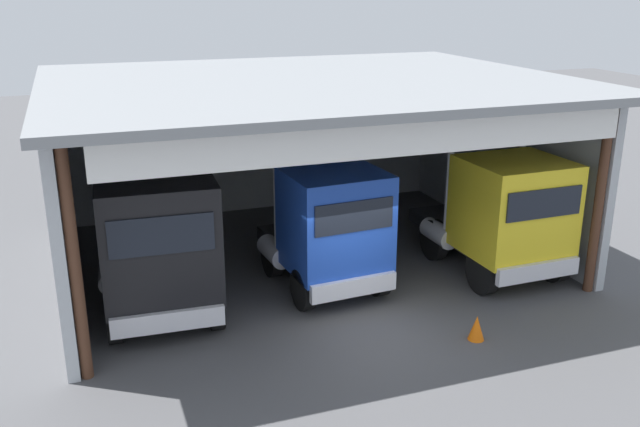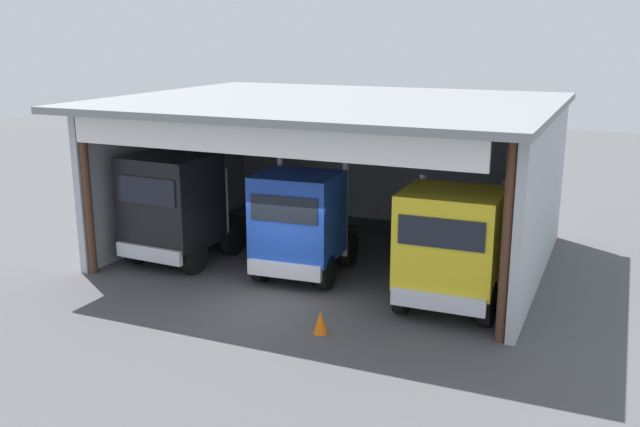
{
  "view_description": "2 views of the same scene",
  "coord_description": "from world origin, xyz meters",
  "views": [
    {
      "loc": [
        -5.8,
        -12.76,
        7.42
      ],
      "look_at": [
        0.0,
        3.41,
        1.72
      ],
      "focal_mm": 38.95,
      "sensor_mm": 36.0,
      "label": 1
    },
    {
      "loc": [
        8.33,
        -15.56,
        7.06
      ],
      "look_at": [
        0.0,
        3.41,
        1.72
      ],
      "focal_mm": 39.39,
      "sensor_mm": 36.0,
      "label": 2
    }
  ],
  "objects": [
    {
      "name": "traffic_cone",
      "position": [
        2.01,
        -1.13,
        0.28
      ],
      "size": [
        0.36,
        0.36,
        0.56
      ],
      "primitive_type": "cone",
      "color": "orange",
      "rests_on": "ground"
    },
    {
      "name": "workshop_shed",
      "position": [
        0.0,
        5.56,
        3.57
      ],
      "size": [
        13.25,
        10.98,
        5.11
      ],
      "color": "#ADB2B7",
      "rests_on": "ground"
    },
    {
      "name": "truck_blue_center_bay",
      "position": [
        -0.15,
        2.38,
        1.65
      ],
      "size": [
        2.68,
        4.65,
        3.6
      ],
      "rotation": [
        0.0,
        0.0,
        3.21
      ],
      "color": "#1E47B7",
      "rests_on": "ground"
    },
    {
      "name": "ground_plane",
      "position": [
        0.0,
        0.0,
        0.0
      ],
      "size": [
        80.0,
        80.0,
        0.0
      ],
      "primitive_type": "plane",
      "color": "#4C4C4F",
      "rests_on": "ground"
    },
    {
      "name": "truck_yellow_left_bay",
      "position": [
        4.48,
        1.76,
        1.71
      ],
      "size": [
        2.69,
        5.11,
        3.33
      ],
      "rotation": [
        0.0,
        0.0,
        3.16
      ],
      "color": "yellow",
      "rests_on": "ground"
    },
    {
      "name": "truck_black_center_right_bay",
      "position": [
        -4.32,
        2.07,
        1.82
      ],
      "size": [
        2.72,
        4.54,
        3.46
      ],
      "rotation": [
        0.0,
        0.0,
        3.09
      ],
      "color": "black",
      "rests_on": "ground"
    },
    {
      "name": "oil_drum",
      "position": [
        2.21,
        8.86,
        0.47
      ],
      "size": [
        0.58,
        0.58,
        0.94
      ],
      "primitive_type": "cylinder",
      "color": "#197233",
      "rests_on": "ground"
    },
    {
      "name": "tool_cart",
      "position": [
        2.05,
        8.9,
        0.5
      ],
      "size": [
        0.9,
        0.6,
        1.0
      ],
      "primitive_type": "cube",
      "color": "#1E59A5",
      "rests_on": "ground"
    }
  ]
}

